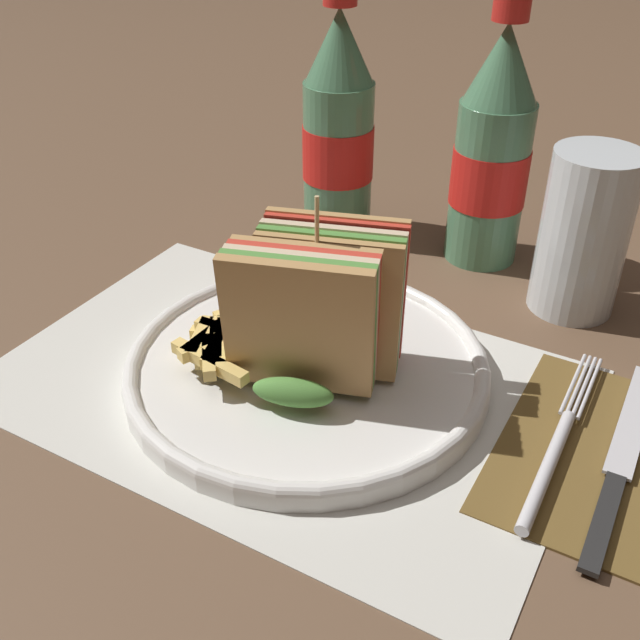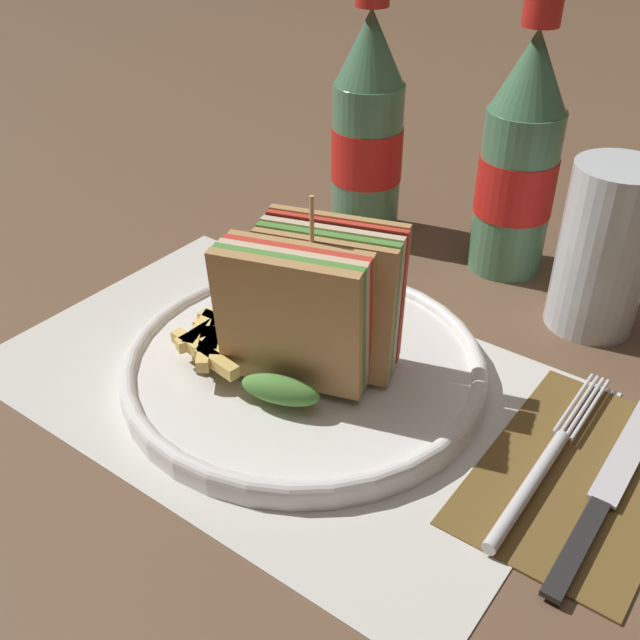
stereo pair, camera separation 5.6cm
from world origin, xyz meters
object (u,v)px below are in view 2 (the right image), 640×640
object	(u,v)px
coke_bottle_near	(367,132)
glass_near	(602,260)
fork	(541,469)
coke_bottle_far	(519,162)
plate_main	(304,365)
club_sandwich	(312,308)
knife	(611,484)

from	to	relation	value
coke_bottle_near	glass_near	world-z (taller)	coke_bottle_near
fork	coke_bottle_far	size ratio (longest dim) A/B	0.80
plate_main	club_sandwich	world-z (taller)	club_sandwich
coke_bottle_far	plate_main	bearing A→B (deg)	-101.10
knife	coke_bottle_near	world-z (taller)	coke_bottle_near
club_sandwich	plate_main	bearing A→B (deg)	152.84
plate_main	coke_bottle_near	bearing A→B (deg)	113.28
club_sandwich	fork	bearing A→B (deg)	3.55
fork	plate_main	bearing A→B (deg)	-179.39
plate_main	knife	xyz separation A→B (m)	(0.22, 0.02, -0.00)
club_sandwich	coke_bottle_near	world-z (taller)	coke_bottle_near
club_sandwich	glass_near	distance (m)	0.24
fork	glass_near	size ratio (longest dim) A/B	1.38
plate_main	club_sandwich	bearing A→B (deg)	-27.16
coke_bottle_near	fork	bearing A→B (deg)	-38.49
plate_main	coke_bottle_near	world-z (taller)	coke_bottle_near
knife	coke_bottle_near	bearing A→B (deg)	146.27
coke_bottle_near	glass_near	bearing A→B (deg)	-7.49
coke_bottle_far	knife	bearing A→B (deg)	-51.97
club_sandwich	fork	distance (m)	0.18
knife	coke_bottle_far	world-z (taller)	coke_bottle_far
fork	coke_bottle_near	size ratio (longest dim) A/B	0.80
club_sandwich	coke_bottle_far	size ratio (longest dim) A/B	0.56
club_sandwich	knife	distance (m)	0.22
plate_main	glass_near	bearing A→B (deg)	53.55
coke_bottle_near	knife	bearing A→B (deg)	-32.98
plate_main	fork	world-z (taller)	plate_main
knife	coke_bottle_far	bearing A→B (deg)	127.28
fork	glass_near	world-z (taller)	glass_near
coke_bottle_far	fork	bearing A→B (deg)	-60.46
club_sandwich	fork	world-z (taller)	club_sandwich
fork	knife	bearing A→B (deg)	21.28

